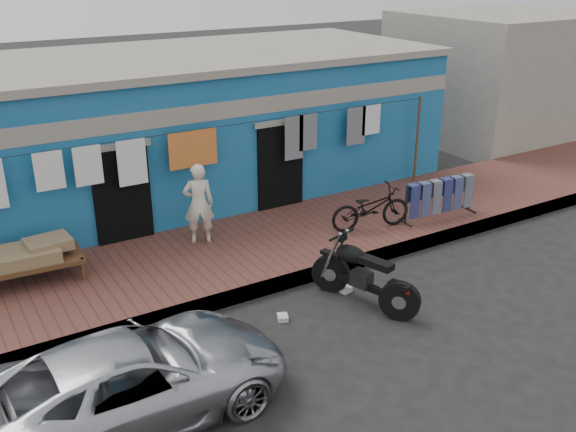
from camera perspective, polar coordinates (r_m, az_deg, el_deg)
The scene contains 15 objects.
ground at distance 10.37m, azimuth 5.81°, elevation -9.51°, with size 80.00×80.00×0.00m, color black.
sidewalk at distance 12.53m, azimuth -2.37°, elevation -2.85°, with size 28.00×3.00×0.25m, color brown.
curb at distance 11.41m, azimuth 1.18°, elevation -5.50°, with size 28.00×0.10×0.25m, color gray.
building at distance 15.43m, azimuth -9.72°, elevation 7.87°, with size 12.20×5.20×3.36m.
neighbor_right at distance 21.85m, azimuth 18.61°, elevation 11.82°, with size 6.00×5.00×3.80m, color #9E9384.
clothesline at distance 12.78m, azimuth -7.13°, elevation 5.60°, with size 10.06×0.06×2.10m.
car at distance 8.40m, azimuth -13.74°, elevation -13.86°, with size 1.87×4.11×1.16m, color silver.
seated_person at distance 12.30m, azimuth -7.95°, elevation 1.10°, with size 0.57×0.38×1.58m, color beige.
bicycle at distance 13.00m, azimuth 7.37°, elevation 1.12°, with size 0.59×1.68×1.09m, color black.
motorcycle at distance 10.65m, azimuth 6.82°, elevation -5.10°, with size 1.10×1.88×1.15m, color black, non-canonical shape.
charpoy at distance 11.73m, azimuth -22.32°, elevation -3.99°, with size 2.02×1.04×0.66m, color brown, non-canonical shape.
jeans_rack at distance 13.88m, azimuth 13.31°, elevation 1.60°, with size 1.82×0.49×0.86m, color black, non-canonical shape.
litter_a at distance 11.24m, azimuth 5.16°, elevation -6.54°, with size 0.20×0.15×0.09m, color silver.
litter_b at distance 11.36m, azimuth 3.57°, elevation -6.15°, with size 0.17×0.13×0.09m, color silver.
litter_c at distance 10.40m, azimuth -0.48°, elevation -9.01°, with size 0.20×0.16×0.08m, color silver.
Camera 1 is at (-5.42, -6.96, 5.44)m, focal length 40.00 mm.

